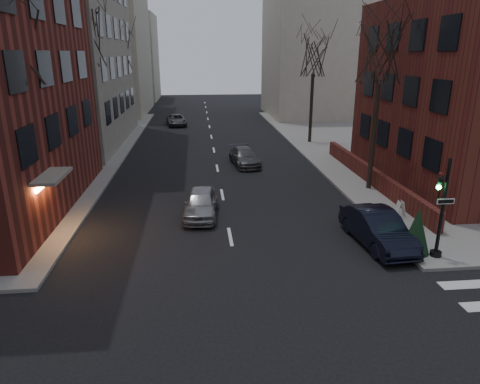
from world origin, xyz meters
The scene contains 18 objects.
low_wall_right centered at (9.30, 19.00, 0.65)m, with size 0.35×16.00×1.00m, color #582219.
building_distant_la centered at (-15.00, 55.00, 9.00)m, with size 14.00×16.00×18.00m, color #BCB39F.
building_distant_ra centered at (15.00, 50.00, 8.00)m, with size 14.00×14.00×16.00m, color #BCB39F.
building_distant_lb centered at (-13.00, 72.00, 7.00)m, with size 10.00×12.00×14.00m, color #BCB39F.
traffic_signal centered at (7.94, 8.99, 1.91)m, with size 0.76×0.44×4.00m.
tree_left_a centered at (-8.80, 14.00, 8.47)m, with size 4.18×4.18×10.26m.
tree_left_b centered at (-8.80, 26.00, 8.91)m, with size 4.40×4.40×10.80m.
tree_left_c centered at (-8.80, 40.00, 8.03)m, with size 3.96×3.96×9.72m.
tree_right_a centered at (8.80, 18.00, 8.03)m, with size 3.96×3.96×9.72m.
tree_right_b centered at (8.80, 32.00, 7.59)m, with size 3.74×3.74×9.18m.
streetlamp_near centered at (-8.20, 22.00, 4.24)m, with size 0.36×0.36×6.28m.
streetlamp_far centered at (-8.20, 42.00, 4.24)m, with size 0.36×0.36×6.28m.
parked_sedan centered at (6.20, 10.57, 0.75)m, with size 1.59×4.57×1.50m, color black.
car_lane_silver centered at (-1.27, 14.72, 0.69)m, with size 1.62×4.02×1.37m, color gray.
car_lane_gray centered at (2.04, 24.70, 0.62)m, with size 1.74×4.28×1.24m, color #46464B.
car_lane_far centered at (-3.67, 43.26, 0.61)m, with size 2.02×4.38×1.22m, color #434247.
sandwich_board centered at (8.51, 13.27, 0.55)m, with size 0.36×0.50×0.80m, color silver.
evergreen_shrub centered at (7.30, 9.39, 1.10)m, with size 1.14×1.14×1.90m, color black.
Camera 1 is at (-1.31, -5.59, 7.90)m, focal length 32.00 mm.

